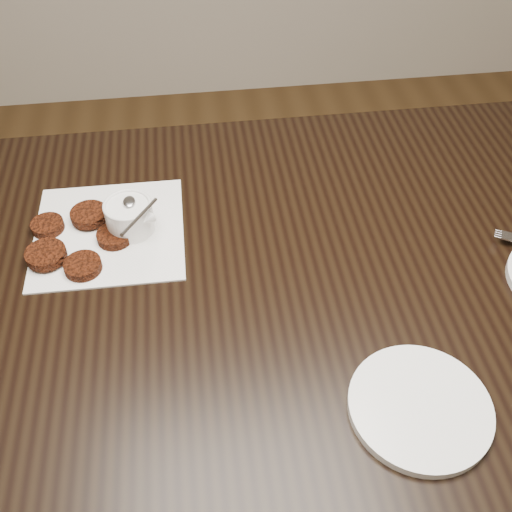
{
  "coord_description": "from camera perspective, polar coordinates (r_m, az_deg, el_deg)",
  "views": [
    {
      "loc": [
        -0.09,
        -0.52,
        1.48
      ],
      "look_at": [
        -0.0,
        0.13,
        0.8
      ],
      "focal_mm": 41.29,
      "sensor_mm": 36.0,
      "label": 1
    }
  ],
  "objects": [
    {
      "name": "plate_empty",
      "position": [
        0.86,
        15.59,
        -13.92
      ],
      "size": [
        0.22,
        0.22,
        0.01
      ],
      "primitive_type": "cylinder",
      "rotation": [
        0.0,
        0.0,
        0.15
      ],
      "color": "white",
      "rests_on": "table"
    },
    {
      "name": "napkin",
      "position": [
        1.09,
        -14.03,
        2.27
      ],
      "size": [
        0.27,
        0.27,
        0.0
      ],
      "primitive_type": "cube",
      "rotation": [
        0.0,
        0.0,
        -0.01
      ],
      "color": "white",
      "rests_on": "table"
    },
    {
      "name": "patty_cluster",
      "position": [
        1.07,
        -17.1,
        1.74
      ],
      "size": [
        0.28,
        0.28,
        0.02
      ],
      "primitive_type": null,
      "rotation": [
        0.0,
        0.0,
        0.43
      ],
      "color": "#571D0B",
      "rests_on": "napkin"
    },
    {
      "name": "sauce_ramekin",
      "position": [
        1.04,
        -12.41,
        5.0
      ],
      "size": [
        0.14,
        0.14,
        0.12
      ],
      "primitive_type": null,
      "rotation": [
        0.0,
        0.0,
        -0.36
      ],
      "color": "white",
      "rests_on": "napkin"
    },
    {
      "name": "table",
      "position": [
        1.28,
        1.42,
        -13.95
      ],
      "size": [
        1.51,
        0.97,
        0.75
      ],
      "primitive_type": "cube",
      "color": "black",
      "rests_on": "floor"
    }
  ]
}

